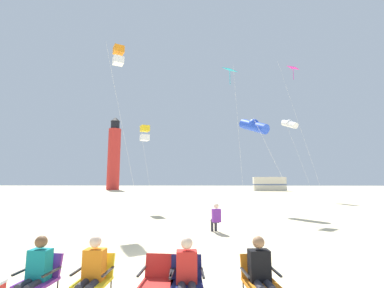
% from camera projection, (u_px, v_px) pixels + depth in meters
% --- Properties ---
extents(ground, '(200.00, 200.00, 0.00)m').
position_uv_depth(ground, '(175.00, 267.00, 6.34)').
color(ground, beige).
extents(camp_chair_purple, '(0.59, 0.61, 0.82)m').
position_uv_depth(camp_chair_purple, '(41.00, 275.00, 4.41)').
color(camp_chair_purple, '#722D99').
rests_on(camp_chair_purple, ground).
extents(spectator_purple_chair, '(0.36, 0.52, 1.16)m').
position_uv_depth(spectator_purple_chair, '(36.00, 271.00, 4.29)').
color(spectator_purple_chair, '#147F84').
rests_on(spectator_purple_chair, ground).
extents(camp_chair_yellow, '(0.58, 0.59, 0.82)m').
position_uv_depth(camp_chair_yellow, '(95.00, 275.00, 4.42)').
color(camp_chair_yellow, yellow).
rests_on(camp_chair_yellow, ground).
extents(spectator_yellow_chair, '(0.35, 0.52, 1.16)m').
position_uv_depth(spectator_yellow_chair, '(92.00, 271.00, 4.30)').
color(spectator_yellow_chair, orange).
rests_on(spectator_yellow_chair, ground).
extents(camp_chair_red, '(0.59, 0.60, 0.82)m').
position_uv_depth(camp_chair_red, '(158.00, 276.00, 4.37)').
color(camp_chair_red, red).
rests_on(camp_chair_red, ground).
extents(camp_chair_navy, '(0.59, 0.60, 0.82)m').
position_uv_depth(camp_chair_navy, '(187.00, 278.00, 4.32)').
color(camp_chair_navy, navy).
rests_on(camp_chair_navy, ground).
extents(spectator_navy_chair, '(0.35, 0.52, 1.16)m').
position_uv_depth(spectator_navy_chair, '(187.00, 273.00, 4.19)').
color(spectator_navy_chair, red).
rests_on(spectator_navy_chair, ground).
extents(camp_chair_orange, '(0.60, 0.62, 0.82)m').
position_uv_depth(camp_chair_orange, '(259.00, 276.00, 4.37)').
color(camp_chair_orange, orange).
rests_on(camp_chair_orange, ground).
extents(spectator_orange_chair, '(0.36, 0.53, 1.16)m').
position_uv_depth(spectator_orange_chair, '(261.00, 272.00, 4.25)').
color(spectator_orange_chair, black).
rests_on(spectator_orange_chair, ground).
extents(kite_flyer_standing, '(0.43, 0.55, 1.16)m').
position_uv_depth(kite_flyer_standing, '(216.00, 217.00, 10.68)').
color(kite_flyer_standing, '#722D99').
rests_on(kite_flyer_standing, ground).
extents(kite_box_gold, '(1.20, 1.20, 6.19)m').
position_uv_depth(kite_box_gold, '(145.00, 133.00, 19.59)').
color(kite_box_gold, silver).
rests_on(kite_box_gold, ground).
extents(kite_diamond_cyan, '(1.49, 1.49, 10.67)m').
position_uv_depth(kite_diamond_cyan, '(230.00, 75.00, 19.79)').
color(kite_diamond_cyan, silver).
rests_on(kite_diamond_cyan, ground).
extents(kite_diamond_magenta, '(3.31, 2.49, 13.02)m').
position_uv_depth(kite_diamond_magenta, '(294.00, 74.00, 24.78)').
color(kite_diamond_magenta, silver).
rests_on(kite_diamond_magenta, ground).
extents(kite_tube_blue, '(3.64, 3.91, 6.65)m').
position_uv_depth(kite_tube_blue, '(254.00, 126.00, 18.56)').
color(kite_tube_blue, silver).
rests_on(kite_tube_blue, ground).
extents(kite_box_orange, '(2.08, 2.08, 10.30)m').
position_uv_depth(kite_box_orange, '(118.00, 56.00, 16.05)').
color(kite_box_orange, silver).
rests_on(kite_box_orange, ground).
extents(kite_tube_white, '(3.07, 3.24, 9.20)m').
position_uv_depth(kite_tube_white, '(289.00, 124.00, 29.76)').
color(kite_tube_white, silver).
rests_on(kite_tube_white, ground).
extents(lighthouse_distant, '(2.80, 2.80, 16.80)m').
position_uv_depth(lighthouse_distant, '(114.00, 155.00, 59.98)').
color(lighthouse_distant, red).
rests_on(lighthouse_distant, ground).
extents(rv_van_cream, '(6.61, 2.86, 2.80)m').
position_uv_depth(rv_van_cream, '(269.00, 184.00, 53.50)').
color(rv_van_cream, beige).
rests_on(rv_van_cream, ground).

